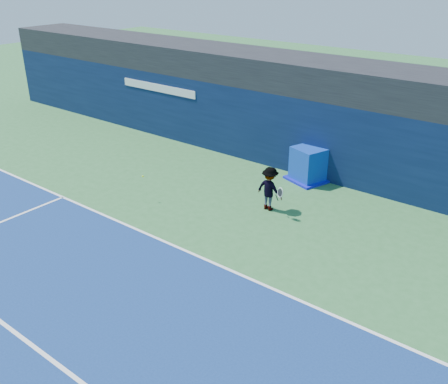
{
  "coord_description": "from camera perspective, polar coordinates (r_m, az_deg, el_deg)",
  "views": [
    {
      "loc": [
        9.39,
        -6.09,
        7.67
      ],
      "look_at": [
        0.57,
        5.2,
        1.0
      ],
      "focal_mm": 40.0,
      "sensor_mm": 36.0,
      "label": 1
    }
  ],
  "objects": [
    {
      "name": "tennis_player",
      "position": [
        16.68,
        5.24,
        0.38
      ],
      "size": [
        1.24,
        0.69,
        1.52
      ],
      "color": "white",
      "rests_on": "ground"
    },
    {
      "name": "tennis_ball",
      "position": [
        17.41,
        -9.26,
        1.77
      ],
      "size": [
        0.07,
        0.07,
        0.07
      ],
      "color": "#A9D217",
      "rests_on": "ground"
    },
    {
      "name": "baseline",
      "position": [
        15.15,
        -6.88,
        -5.61
      ],
      "size": [
        24.0,
        0.1,
        0.01
      ],
      "primitive_type": "cube",
      "color": "white",
      "rests_on": "ground"
    },
    {
      "name": "back_wall_assembly",
      "position": [
        20.04,
        8.11,
        6.78
      ],
      "size": [
        36.0,
        1.03,
        3.0
      ],
      "color": "#0A1737",
      "rests_on": "ground"
    },
    {
      "name": "service_line",
      "position": [
        12.79,
        -23.19,
        -14.23
      ],
      "size": [
        24.0,
        0.1,
        0.01
      ],
      "primitive_type": "cube",
      "color": "white",
      "rests_on": "ground"
    },
    {
      "name": "ground",
      "position": [
        13.57,
        -15.89,
        -10.56
      ],
      "size": [
        80.0,
        80.0,
        0.0
      ],
      "primitive_type": "plane",
      "color": "#2F6A35",
      "rests_on": "ground"
    },
    {
      "name": "equipment_cart",
      "position": [
        19.22,
        9.67,
        3.0
      ],
      "size": [
        1.72,
        1.72,
        1.31
      ],
      "color": "#0B30A0",
      "rests_on": "ground"
    },
    {
      "name": "stadium_band",
      "position": [
        20.36,
        9.95,
        13.06
      ],
      "size": [
        36.0,
        3.0,
        1.2
      ],
      "primitive_type": "cube",
      "color": "black",
      "rests_on": "back_wall_assembly"
    }
  ]
}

